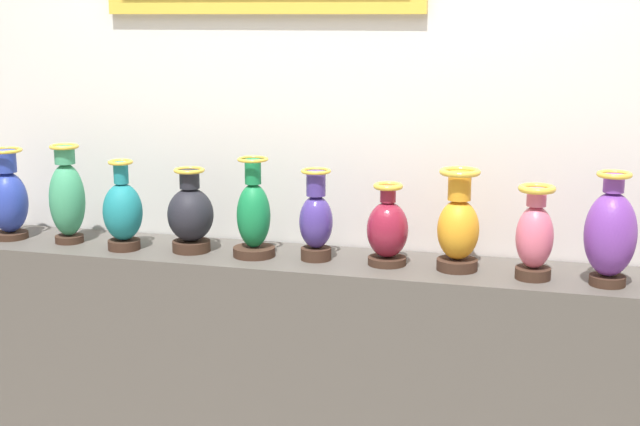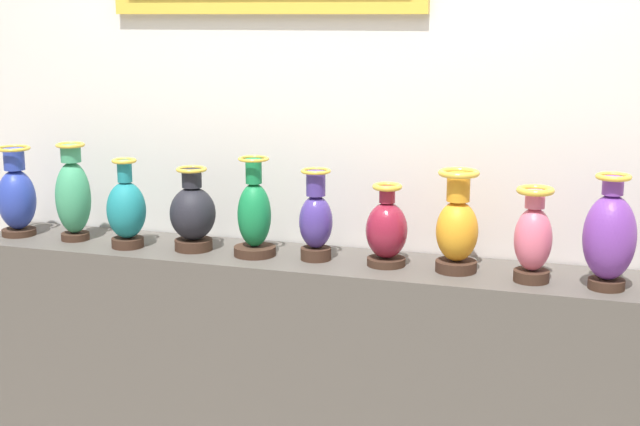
# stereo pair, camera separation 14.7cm
# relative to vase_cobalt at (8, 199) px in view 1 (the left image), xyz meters

# --- Properties ---
(display_shelf) EXTENTS (2.83, 0.41, 0.98)m
(display_shelf) POSITION_rel_vase_cobalt_xyz_m (1.29, 0.03, -0.65)
(display_shelf) COLOR #4C4742
(display_shelf) RESTS_ON ground_plane
(back_wall) EXTENTS (5.56, 0.14, 3.11)m
(back_wall) POSITION_rel_vase_cobalt_xyz_m (1.29, 0.29, 0.43)
(back_wall) COLOR silver
(back_wall) RESTS_ON ground_plane
(vase_cobalt) EXTENTS (0.15, 0.15, 0.37)m
(vase_cobalt) POSITION_rel_vase_cobalt_xyz_m (0.00, 0.00, 0.00)
(vase_cobalt) COLOR #382319
(vase_cobalt) RESTS_ON display_shelf
(vase_jade) EXTENTS (0.14, 0.14, 0.39)m
(vase_jade) POSITION_rel_vase_cobalt_xyz_m (0.26, 0.00, 0.02)
(vase_jade) COLOR #382319
(vase_jade) RESTS_ON display_shelf
(vase_teal) EXTENTS (0.15, 0.15, 0.35)m
(vase_teal) POSITION_rel_vase_cobalt_xyz_m (0.53, -0.04, -0.02)
(vase_teal) COLOR #382319
(vase_teal) RESTS_ON display_shelf
(vase_onyx) EXTENTS (0.18, 0.18, 0.32)m
(vase_onyx) POSITION_rel_vase_cobalt_xyz_m (0.79, 0.00, -0.02)
(vase_onyx) COLOR #382319
(vase_onyx) RESTS_ON display_shelf
(vase_emerald) EXTENTS (0.16, 0.16, 0.37)m
(vase_emerald) POSITION_rel_vase_cobalt_xyz_m (1.05, -0.00, -0.01)
(vase_emerald) COLOR #382319
(vase_emerald) RESTS_ON display_shelf
(vase_indigo) EXTENTS (0.12, 0.12, 0.34)m
(vase_indigo) POSITION_rel_vase_cobalt_xyz_m (1.28, 0.01, -0.01)
(vase_indigo) COLOR #382319
(vase_indigo) RESTS_ON display_shelf
(vase_burgundy) EXTENTS (0.15, 0.15, 0.30)m
(vase_burgundy) POSITION_rel_vase_cobalt_xyz_m (1.55, 0.02, -0.03)
(vase_burgundy) COLOR #382319
(vase_burgundy) RESTS_ON display_shelf
(vase_amber) EXTENTS (0.15, 0.15, 0.36)m
(vase_amber) POSITION_rel_vase_cobalt_xyz_m (1.80, 0.01, -0.00)
(vase_amber) COLOR #382319
(vase_amber) RESTS_ON display_shelf
(vase_rose) EXTENTS (0.13, 0.13, 0.33)m
(vase_rose) POSITION_rel_vase_cobalt_xyz_m (2.07, -0.03, -0.01)
(vase_rose) COLOR #382319
(vase_rose) RESTS_ON display_shelf
(vase_violet) EXTENTS (0.17, 0.17, 0.38)m
(vase_violet) POSITION_rel_vase_cobalt_xyz_m (2.31, -0.04, 0.02)
(vase_violet) COLOR #382319
(vase_violet) RESTS_ON display_shelf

